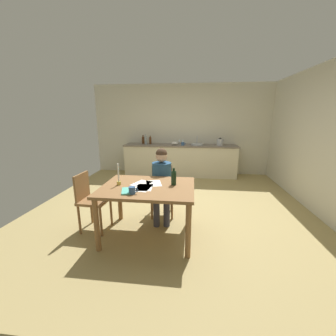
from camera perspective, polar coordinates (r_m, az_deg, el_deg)
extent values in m
cube|color=tan|center=(4.14, 1.27, -10.62)|extent=(5.20, 5.20, 0.04)
cube|color=beige|center=(6.37, 3.61, 10.36)|extent=(5.20, 0.12, 2.60)
cube|color=beige|center=(4.39, 37.73, 5.78)|extent=(0.12, 5.20, 2.60)
cube|color=beige|center=(6.13, 3.30, 2.01)|extent=(3.17, 0.60, 0.86)
cube|color=#72665B|center=(6.05, 3.36, 6.18)|extent=(3.21, 0.64, 0.04)
cube|color=olive|center=(2.94, -5.50, -5.25)|extent=(1.28, 0.98, 0.04)
cylinder|color=olive|center=(2.90, -18.84, -14.50)|extent=(0.07, 0.07, 0.72)
cylinder|color=olive|center=(2.65, 5.52, -16.66)|extent=(0.07, 0.07, 0.72)
cylinder|color=olive|center=(3.62, -13.00, -8.21)|extent=(0.07, 0.07, 0.72)
cylinder|color=olive|center=(3.42, 5.88, -9.26)|extent=(0.07, 0.07, 0.72)
cube|color=olive|center=(3.65, -1.65, -6.24)|extent=(0.45, 0.45, 0.04)
cube|color=olive|center=(3.76, -1.63, -2.25)|extent=(0.36, 0.08, 0.40)
cylinder|color=olive|center=(3.58, -4.43, -10.60)|extent=(0.04, 0.04, 0.44)
cylinder|color=olive|center=(3.58, 1.11, -10.60)|extent=(0.04, 0.04, 0.44)
cylinder|color=olive|center=(3.89, -4.12, -8.51)|extent=(0.04, 0.04, 0.44)
cylinder|color=olive|center=(3.89, 0.94, -8.50)|extent=(0.04, 0.04, 0.44)
cylinder|color=navy|center=(3.55, -1.73, -2.49)|extent=(0.36, 0.36, 0.50)
sphere|color=#D8AD8C|center=(3.46, -1.77, 3.23)|extent=(0.20, 0.20, 0.20)
sphere|color=#473323|center=(3.45, -1.77, 3.88)|extent=(0.19, 0.19, 0.19)
cylinder|color=#383847|center=(3.45, -3.08, -7.38)|extent=(0.18, 0.39, 0.13)
cylinder|color=#383847|center=(3.37, -3.15, -12.13)|extent=(0.10, 0.10, 0.45)
cylinder|color=#383847|center=(3.45, -0.40, -7.37)|extent=(0.18, 0.39, 0.13)
cylinder|color=#383847|center=(3.37, -0.37, -12.13)|extent=(0.10, 0.10, 0.45)
cube|color=olive|center=(3.37, -19.37, -8.33)|extent=(0.42, 0.42, 0.04)
cube|color=olive|center=(3.39, -22.40, -4.68)|extent=(0.05, 0.36, 0.40)
cylinder|color=olive|center=(3.26, -17.81, -13.68)|extent=(0.04, 0.04, 0.46)
cylinder|color=olive|center=(3.53, -15.24, -11.26)|extent=(0.04, 0.04, 0.46)
cylinder|color=olive|center=(3.42, -22.99, -12.77)|extent=(0.04, 0.04, 0.46)
cylinder|color=olive|center=(3.68, -20.13, -10.57)|extent=(0.04, 0.04, 0.46)
cylinder|color=#33598C|center=(2.66, -9.80, -6.02)|extent=(0.08, 0.08, 0.09)
torus|color=#33598C|center=(2.65, -8.85, -5.98)|extent=(0.06, 0.01, 0.06)
cylinder|color=gold|center=(3.04, -13.20, -4.01)|extent=(0.06, 0.06, 0.05)
cylinder|color=white|center=(3.00, -13.37, -1.25)|extent=(0.02, 0.02, 0.25)
cube|color=#53B8A3|center=(2.76, -11.19, -6.15)|extent=(0.18, 0.27, 0.02)
cube|color=white|center=(3.04, -3.92, -4.18)|extent=(0.28, 0.34, 0.00)
cube|color=white|center=(3.05, -7.19, -4.16)|extent=(0.30, 0.35, 0.00)
cube|color=white|center=(2.88, -6.41, -5.26)|extent=(0.23, 0.31, 0.00)
cube|color=white|center=(2.86, -7.10, -5.43)|extent=(0.24, 0.32, 0.00)
cylinder|color=black|center=(2.94, 1.55, -2.80)|extent=(0.07, 0.07, 0.19)
cylinder|color=black|center=(2.91, 1.57, -0.53)|extent=(0.03, 0.03, 0.05)
cylinder|color=#B2B7BC|center=(6.04, 7.90, 6.43)|extent=(0.36, 0.36, 0.04)
cylinder|color=silver|center=(6.19, 7.91, 7.55)|extent=(0.02, 0.02, 0.24)
cylinder|color=#593319|center=(6.30, -6.79, 7.52)|extent=(0.07, 0.07, 0.20)
cylinder|color=#593319|center=(6.28, -6.82, 8.67)|extent=(0.03, 0.03, 0.05)
cylinder|color=#8C999E|center=(6.16, -6.06, 7.51)|extent=(0.07, 0.07, 0.23)
cylinder|color=#8C999E|center=(6.14, -6.09, 8.84)|extent=(0.03, 0.03, 0.06)
cylinder|color=#593319|center=(6.21, -4.84, 7.43)|extent=(0.07, 0.07, 0.19)
cylinder|color=#593319|center=(6.20, -4.86, 8.54)|extent=(0.03, 0.03, 0.05)
ellipsoid|color=white|center=(6.00, 1.81, 6.75)|extent=(0.20, 0.20, 0.09)
cylinder|color=#B7BABF|center=(6.08, 13.95, 6.87)|extent=(0.18, 0.18, 0.18)
cone|color=#262628|center=(6.07, 14.01, 7.89)|extent=(0.11, 0.11, 0.04)
cylinder|color=silver|center=(6.20, 4.04, 6.55)|extent=(0.06, 0.06, 0.00)
cylinder|color=silver|center=(6.19, 4.04, 6.89)|extent=(0.01, 0.01, 0.07)
cone|color=silver|center=(6.18, 4.05, 7.58)|extent=(0.07, 0.07, 0.08)
cylinder|color=silver|center=(6.20, 3.10, 6.58)|extent=(0.06, 0.06, 0.00)
cylinder|color=silver|center=(6.20, 3.11, 6.91)|extent=(0.01, 0.01, 0.07)
cone|color=silver|center=(6.19, 3.11, 7.60)|extent=(0.07, 0.07, 0.08)
cylinder|color=#33598C|center=(5.89, 4.02, 6.60)|extent=(0.08, 0.08, 0.09)
torus|color=#33598C|center=(5.89, 4.47, 6.63)|extent=(0.06, 0.01, 0.06)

